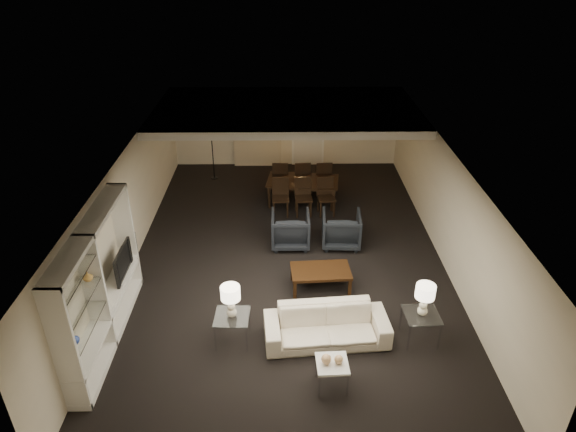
{
  "coord_description": "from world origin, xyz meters",
  "views": [
    {
      "loc": [
        -0.12,
        -9.88,
        6.55
      ],
      "look_at": [
        0.0,
        0.0,
        1.1
      ],
      "focal_mm": 32.0,
      "sensor_mm": 36.0,
      "label": 1
    }
  ],
  "objects_px": {
    "chair_nr": "(326,197)",
    "floor_lamp": "(213,155)",
    "armchair_right": "(341,229)",
    "coffee_table": "(320,278)",
    "chair_nm": "(303,197)",
    "marble_table": "(332,374)",
    "vase_blue": "(73,339)",
    "sofa": "(327,326)",
    "vase_amber": "(88,276)",
    "chair_fm": "(302,177)",
    "chair_fl": "(281,177)",
    "table_lamp_left": "(231,302)",
    "chair_fr": "(323,177)",
    "floor_speaker": "(136,258)",
    "armchair_left": "(290,229)",
    "side_table_right": "(420,327)",
    "table_lamp_right": "(424,300)",
    "pendant_light": "(297,128)",
    "television": "(118,262)",
    "chair_nl": "(281,198)",
    "side_table_left": "(233,328)",
    "dining_table": "(302,192)"
  },
  "relations": [
    {
      "from": "chair_nl",
      "to": "chair_nm",
      "type": "xyz_separation_m",
      "value": [
        0.6,
        0.0,
        0.0
      ]
    },
    {
      "from": "side_table_right",
      "to": "chair_nr",
      "type": "relative_size",
      "value": 0.61
    },
    {
      "from": "table_lamp_right",
      "to": "sofa",
      "type": "bearing_deg",
      "value": 180.0
    },
    {
      "from": "chair_fr",
      "to": "floor_lamp",
      "type": "relative_size",
      "value": 0.67
    },
    {
      "from": "armchair_left",
      "to": "side_table_right",
      "type": "xyz_separation_m",
      "value": [
        2.3,
        -3.3,
        -0.13
      ]
    },
    {
      "from": "floor_speaker",
      "to": "chair_nl",
      "type": "bearing_deg",
      "value": 31.93
    },
    {
      "from": "pendant_light",
      "to": "coffee_table",
      "type": "relative_size",
      "value": 0.42
    },
    {
      "from": "side_table_left",
      "to": "chair_fl",
      "type": "relative_size",
      "value": 0.61
    },
    {
      "from": "sofa",
      "to": "table_lamp_right",
      "type": "height_order",
      "value": "table_lamp_right"
    },
    {
      "from": "television",
      "to": "vase_amber",
      "type": "xyz_separation_m",
      "value": [
        -0.03,
        -1.33,
        0.61
      ]
    },
    {
      "from": "side_table_right",
      "to": "table_lamp_right",
      "type": "bearing_deg",
      "value": 0.0
    },
    {
      "from": "floor_speaker",
      "to": "armchair_left",
      "type": "bearing_deg",
      "value": 11.46
    },
    {
      "from": "floor_speaker",
      "to": "armchair_right",
      "type": "bearing_deg",
      "value": 5.54
    },
    {
      "from": "coffee_table",
      "to": "floor_lamp",
      "type": "distance_m",
      "value": 6.27
    },
    {
      "from": "television",
      "to": "side_table_right",
      "type": "bearing_deg",
      "value": -100.64
    },
    {
      "from": "chair_nr",
      "to": "floor_lamp",
      "type": "distance_m",
      "value": 3.99
    },
    {
      "from": "chair_nr",
      "to": "chair_fm",
      "type": "distance_m",
      "value": 1.43
    },
    {
      "from": "sofa",
      "to": "armchair_right",
      "type": "height_order",
      "value": "armchair_right"
    },
    {
      "from": "table_lamp_right",
      "to": "pendant_light",
      "type": "bearing_deg",
      "value": 108.36
    },
    {
      "from": "coffee_table",
      "to": "pendant_light",
      "type": "bearing_deg",
      "value": 94.52
    },
    {
      "from": "pendant_light",
      "to": "armchair_right",
      "type": "xyz_separation_m",
      "value": [
        0.97,
        -2.92,
        -1.5
      ]
    },
    {
      "from": "side_table_right",
      "to": "television",
      "type": "xyz_separation_m",
      "value": [
        -5.65,
        1.06,
        0.74
      ]
    },
    {
      "from": "armchair_left",
      "to": "dining_table",
      "type": "distance_m",
      "value": 2.2
    },
    {
      "from": "chair_fl",
      "to": "table_lamp_left",
      "type": "bearing_deg",
      "value": 84.42
    },
    {
      "from": "sofa",
      "to": "side_table_left",
      "type": "relative_size",
      "value": 3.64
    },
    {
      "from": "chair_nm",
      "to": "marble_table",
      "type": "bearing_deg",
      "value": -91.04
    },
    {
      "from": "side_table_left",
      "to": "floor_lamp",
      "type": "bearing_deg",
      "value": 99.22
    },
    {
      "from": "sofa",
      "to": "vase_amber",
      "type": "bearing_deg",
      "value": 178.86
    },
    {
      "from": "chair_fm",
      "to": "chair_fr",
      "type": "xyz_separation_m",
      "value": [
        0.6,
        0.0,
        0.0
      ]
    },
    {
      "from": "side_table_right",
      "to": "table_lamp_left",
      "type": "distance_m",
      "value": 3.45
    },
    {
      "from": "coffee_table",
      "to": "chair_fl",
      "type": "relative_size",
      "value": 1.23
    },
    {
      "from": "television",
      "to": "dining_table",
      "type": "relative_size",
      "value": 0.51
    },
    {
      "from": "armchair_left",
      "to": "floor_speaker",
      "type": "bearing_deg",
      "value": 23.88
    },
    {
      "from": "floor_speaker",
      "to": "dining_table",
      "type": "bearing_deg",
      "value": 32.46
    },
    {
      "from": "chair_nr",
      "to": "television",
      "type": "bearing_deg",
      "value": -145.7
    },
    {
      "from": "vase_blue",
      "to": "floor_lamp",
      "type": "relative_size",
      "value": 0.12
    },
    {
      "from": "coffee_table",
      "to": "chair_fm",
      "type": "relative_size",
      "value": 1.23
    },
    {
      "from": "pendant_light",
      "to": "chair_nl",
      "type": "bearing_deg",
      "value": -108.42
    },
    {
      "from": "dining_table",
      "to": "table_lamp_left",
      "type": "bearing_deg",
      "value": -97.84
    },
    {
      "from": "coffee_table",
      "to": "vase_blue",
      "type": "bearing_deg",
      "value": -144.79
    },
    {
      "from": "dining_table",
      "to": "vase_blue",
      "type": "bearing_deg",
      "value": -112.12
    },
    {
      "from": "armchair_right",
      "to": "coffee_table",
      "type": "bearing_deg",
      "value": 73.89
    },
    {
      "from": "vase_amber",
      "to": "dining_table",
      "type": "relative_size",
      "value": 0.09
    },
    {
      "from": "sofa",
      "to": "side_table_right",
      "type": "xyz_separation_m",
      "value": [
        1.7,
        0.0,
        -0.04
      ]
    },
    {
      "from": "sofa",
      "to": "vase_blue",
      "type": "height_order",
      "value": "vase_blue"
    },
    {
      "from": "table_lamp_left",
      "to": "chair_fr",
      "type": "relative_size",
      "value": 0.63
    },
    {
      "from": "sofa",
      "to": "marble_table",
      "type": "bearing_deg",
      "value": -94.99
    },
    {
      "from": "sofa",
      "to": "pendant_light",
      "type": "bearing_deg",
      "value": 88.37
    },
    {
      "from": "table_lamp_right",
      "to": "chair_fr",
      "type": "xyz_separation_m",
      "value": [
        -1.34,
        6.11,
        -0.39
      ]
    },
    {
      "from": "vase_blue",
      "to": "chair_fl",
      "type": "distance_m",
      "value": 7.99
    }
  ]
}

